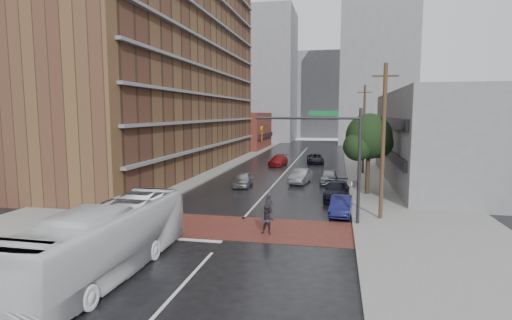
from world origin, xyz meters
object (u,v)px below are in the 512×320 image
Objects in this scene: car_travel_c at (278,160)px; car_parked_mid at (337,190)px; car_travel_b at (301,176)px; transit_bus at (106,241)px; suv_travel at (315,159)px; car_parked_near at (341,206)px; pedestrian_a at (269,207)px; pedestrian_b at (267,220)px; car_parked_far at (329,176)px; car_travel_a at (243,179)px.

car_travel_c is 0.94× the size of car_parked_mid.
car_parked_mid is at bearing -53.93° from car_travel_b.
car_parked_mid reaches higher than car_travel_b.
transit_bus reaches higher than suv_travel.
suv_travel is 0.97× the size of car_parked_mid.
transit_bus is at bearing -124.09° from car_parked_near.
car_travel_b is 0.93× the size of car_travel_c.
pedestrian_a reaches higher than car_parked_mid.
car_travel_b is 0.90× the size of suv_travel.
car_parked_mid is at bearing 74.75° from pedestrian_b.
suv_travel is at bearing 99.36° from car_parked_far.
car_parked_near is (4.15, 5.33, -0.18)m from pedestrian_b.
car_parked_mid is at bearing -62.48° from car_travel_c.
transit_bus is at bearing -108.09° from car_parked_far.
pedestrian_b is at bearing -98.47° from car_parked_far.
pedestrian_a is 8.25m from car_parked_mid.
pedestrian_b is 11.11m from car_parked_mid.
pedestrian_a is 3.45m from pedestrian_b.
suv_travel is (0.52, 16.22, -0.05)m from car_travel_b.
car_travel_b is (0.30, 17.21, -0.12)m from pedestrian_b.
pedestrian_a is at bearing -153.40° from car_parked_near.
car_parked_far is at bearing -88.27° from suv_travel.
car_travel_b is at bearing 94.04° from pedestrian_b.
car_travel_b is (5.20, 2.76, 0.04)m from car_travel_a.
car_travel_c is (1.83, 37.29, -0.85)m from transit_bus.
car_parked_mid is (3.03, -23.01, 0.05)m from suv_travel.
pedestrian_a is 5.04m from car_parked_near.
car_travel_b is at bearing -168.55° from car_parked_far.
car_travel_c is at bearing -151.38° from suv_travel.
pedestrian_b is at bearing -97.73° from suv_travel.
pedestrian_a is at bearing 64.21° from transit_bus.
suv_travel is at bearing 96.63° from car_travel_b.
pedestrian_b reaches higher than car_travel_b.
transit_bus is 6.58× the size of pedestrian_b.
car_parked_far reaches higher than car_parked_near.
car_travel_a is 5.89m from car_travel_b.
car_travel_c is (1.04, 15.70, -0.00)m from car_travel_a.
car_parked_near is at bearing 57.17° from pedestrian_b.
suv_travel is at bearing 99.79° from pedestrian_a.
transit_bus reaches higher than car_parked_mid.
car_travel_c is at bearing 113.57° from car_parked_mid.
car_parked_mid is (4.36, 7.00, -0.09)m from pedestrian_a.
pedestrian_b is at bearing 51.78° from transit_bus.
pedestrian_a is 11.88m from car_travel_a.
transit_bus is 2.77× the size of car_travel_a.
car_parked_near is (9.84, 12.47, -0.87)m from transit_bus.
car_travel_b is 13.60m from car_travel_c.
car_parked_near is (4.66, 1.92, -0.16)m from pedestrian_a.
car_parked_far is at bearing 88.35° from pedestrian_a.
car_parked_near is 0.97× the size of car_parked_far.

